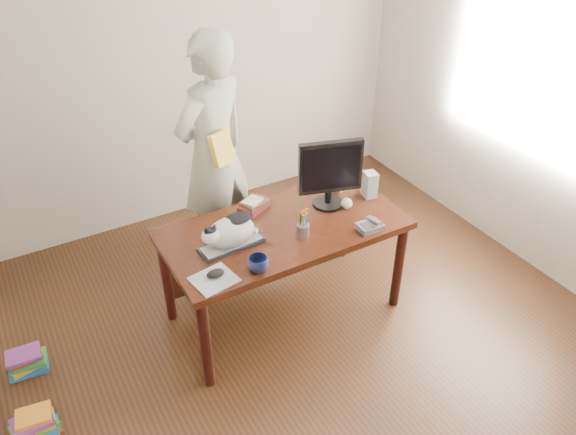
{
  "coord_description": "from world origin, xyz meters",
  "views": [
    {
      "loc": [
        -1.49,
        -2.04,
        2.88
      ],
      "look_at": [
        0.0,
        0.55,
        0.85
      ],
      "focal_mm": 35.0,
      "sensor_mm": 36.0,
      "label": 1
    }
  ],
  "objects_px": {
    "calculator": "(335,181)",
    "book_pile_b": "(27,361)",
    "keyboard": "(232,245)",
    "speaker": "(370,185)",
    "phone": "(370,226)",
    "baseball": "(347,203)",
    "mouse": "(215,273)",
    "desk": "(279,238)",
    "monitor": "(330,171)",
    "book_pile_a": "(36,426)",
    "pen_cup": "(303,229)",
    "cat": "(229,231)",
    "book_stack": "(254,204)",
    "coffee_mug": "(258,264)",
    "person": "(213,154)"
  },
  "relations": [
    {
      "from": "book_pile_a",
      "to": "mouse",
      "type": "bearing_deg",
      "value": -2.32
    },
    {
      "from": "book_stack",
      "to": "person",
      "type": "bearing_deg",
      "value": 73.07
    },
    {
      "from": "cat",
      "to": "book_stack",
      "type": "distance_m",
      "value": 0.47
    },
    {
      "from": "calculator",
      "to": "book_pile_b",
      "type": "xyz_separation_m",
      "value": [
        -2.31,
        0.07,
        -0.71
      ]
    },
    {
      "from": "phone",
      "to": "book_pile_a",
      "type": "xyz_separation_m",
      "value": [
        -2.22,
        0.1,
        -0.69
      ]
    },
    {
      "from": "speaker",
      "to": "book_pile_a",
      "type": "xyz_separation_m",
      "value": [
        -2.46,
        -0.23,
        -0.76
      ]
    },
    {
      "from": "monitor",
      "to": "phone",
      "type": "relative_size",
      "value": 2.95
    },
    {
      "from": "book_pile_a",
      "to": "speaker",
      "type": "bearing_deg",
      "value": 5.26
    },
    {
      "from": "baseball",
      "to": "calculator",
      "type": "relative_size",
      "value": 0.33
    },
    {
      "from": "calculator",
      "to": "book_pile_b",
      "type": "height_order",
      "value": "calculator"
    },
    {
      "from": "keyboard",
      "to": "book_pile_b",
      "type": "distance_m",
      "value": 1.54
    },
    {
      "from": "person",
      "to": "book_stack",
      "type": "bearing_deg",
      "value": 72.57
    },
    {
      "from": "coffee_mug",
      "to": "book_stack",
      "type": "height_order",
      "value": "coffee_mug"
    },
    {
      "from": "phone",
      "to": "book_pile_b",
      "type": "bearing_deg",
      "value": 166.04
    },
    {
      "from": "phone",
      "to": "book_stack",
      "type": "relative_size",
      "value": 0.7
    },
    {
      "from": "keyboard",
      "to": "speaker",
      "type": "bearing_deg",
      "value": -1.44
    },
    {
      "from": "baseball",
      "to": "pen_cup",
      "type": "bearing_deg",
      "value": -162.66
    },
    {
      "from": "person",
      "to": "book_pile_b",
      "type": "bearing_deg",
      "value": -4.37
    },
    {
      "from": "cat",
      "to": "book_pile_a",
      "type": "distance_m",
      "value": 1.57
    },
    {
      "from": "desk",
      "to": "book_pile_a",
      "type": "xyz_separation_m",
      "value": [
        -1.75,
        -0.28,
        -0.51
      ]
    },
    {
      "from": "speaker",
      "to": "book_pile_b",
      "type": "xyz_separation_m",
      "value": [
        -2.43,
        0.32,
        -0.77
      ]
    },
    {
      "from": "keyboard",
      "to": "cat",
      "type": "relative_size",
      "value": 1.05
    },
    {
      "from": "baseball",
      "to": "cat",
      "type": "bearing_deg",
      "value": -179.78
    },
    {
      "from": "mouse",
      "to": "cat",
      "type": "bearing_deg",
      "value": 38.9
    },
    {
      "from": "keyboard",
      "to": "calculator",
      "type": "relative_size",
      "value": 1.8
    },
    {
      "from": "baseball",
      "to": "mouse",
      "type": "bearing_deg",
      "value": -168.36
    },
    {
      "from": "keyboard",
      "to": "phone",
      "type": "relative_size",
      "value": 2.53
    },
    {
      "from": "desk",
      "to": "pen_cup",
      "type": "height_order",
      "value": "pen_cup"
    },
    {
      "from": "keyboard",
      "to": "cat",
      "type": "distance_m",
      "value": 0.11
    },
    {
      "from": "book_stack",
      "to": "speaker",
      "type": "bearing_deg",
      "value": -40.13
    },
    {
      "from": "coffee_mug",
      "to": "book_stack",
      "type": "relative_size",
      "value": 0.52
    },
    {
      "from": "mouse",
      "to": "calculator",
      "type": "bearing_deg",
      "value": 14.48
    },
    {
      "from": "book_stack",
      "to": "book_pile_b",
      "type": "relative_size",
      "value": 0.92
    },
    {
      "from": "baseball",
      "to": "calculator",
      "type": "distance_m",
      "value": 0.32
    },
    {
      "from": "phone",
      "to": "keyboard",
      "type": "bearing_deg",
      "value": 164.74
    },
    {
      "from": "cat",
      "to": "keyboard",
      "type": "bearing_deg",
      "value": 8.36
    },
    {
      "from": "monitor",
      "to": "coffee_mug",
      "type": "distance_m",
      "value": 0.87
    },
    {
      "from": "person",
      "to": "book_pile_a",
      "type": "distance_m",
      "value": 2.12
    },
    {
      "from": "pen_cup",
      "to": "book_pile_b",
      "type": "height_order",
      "value": "pen_cup"
    },
    {
      "from": "pen_cup",
      "to": "baseball",
      "type": "xyz_separation_m",
      "value": [
        0.43,
        0.14,
        -0.02
      ]
    },
    {
      "from": "monitor",
      "to": "book_pile_a",
      "type": "height_order",
      "value": "monitor"
    },
    {
      "from": "mouse",
      "to": "book_stack",
      "type": "height_order",
      "value": "book_stack"
    },
    {
      "from": "coffee_mug",
      "to": "calculator",
      "type": "distance_m",
      "value": 1.12
    },
    {
      "from": "book_stack",
      "to": "book_pile_a",
      "type": "bearing_deg",
      "value": 174.97
    },
    {
      "from": "phone",
      "to": "book_pile_a",
      "type": "distance_m",
      "value": 2.33
    },
    {
      "from": "coffee_mug",
      "to": "desk",
      "type": "bearing_deg",
      "value": 48.14
    },
    {
      "from": "monitor",
      "to": "calculator",
      "type": "relative_size",
      "value": 2.1
    },
    {
      "from": "desk",
      "to": "calculator",
      "type": "height_order",
      "value": "calculator"
    },
    {
      "from": "pen_cup",
      "to": "book_pile_a",
      "type": "relative_size",
      "value": 0.77
    },
    {
      "from": "coffee_mug",
      "to": "cat",
      "type": "bearing_deg",
      "value": 99.09
    }
  ]
}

